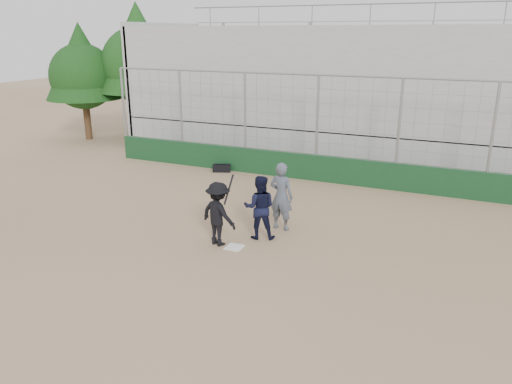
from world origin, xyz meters
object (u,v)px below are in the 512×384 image
at_px(catcher_crouched, 260,218).
at_px(equipment_bag, 222,168).
at_px(batter_at_plate, 218,214).
at_px(umpire, 281,200).

relative_size(catcher_crouched, equipment_bag, 1.56).
xyz_separation_m(batter_at_plate, equipment_bag, (-3.40, 6.55, -0.72)).
relative_size(batter_at_plate, umpire, 1.06).
xyz_separation_m(catcher_crouched, umpire, (0.28, 0.91, 0.29)).
xyz_separation_m(catcher_crouched, equipment_bag, (-4.25, 5.74, -0.45)).
relative_size(umpire, equipment_bag, 2.31).
distance_m(umpire, equipment_bag, 6.66).
bearing_deg(catcher_crouched, equipment_bag, 126.48).
bearing_deg(umpire, equipment_bag, -39.23).
relative_size(batter_at_plate, catcher_crouched, 1.56).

